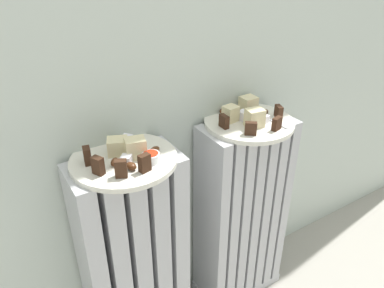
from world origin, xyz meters
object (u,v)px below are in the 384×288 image
(jam_bowl_right, at_px, (255,113))
(radiator_right, at_px, (241,215))
(radiator_left, at_px, (135,262))
(plate_left, at_px, (124,160))
(fork, at_px, (272,121))
(plate_right, at_px, (249,122))
(jam_bowl_left, at_px, (151,157))

(jam_bowl_right, bearing_deg, radiator_right, -170.61)
(radiator_left, distance_m, plate_left, 0.33)
(fork, bearing_deg, plate_left, 174.74)
(radiator_left, height_order, radiator_right, same)
(plate_right, relative_size, fork, 2.56)
(radiator_left, height_order, plate_left, plate_left)
(plate_left, height_order, jam_bowl_right, jam_bowl_right)
(plate_left, relative_size, jam_bowl_right, 6.42)
(radiator_left, distance_m, radiator_right, 0.37)
(plate_left, relative_size, plate_right, 1.00)
(radiator_left, relative_size, plate_left, 2.57)
(radiator_right, distance_m, jam_bowl_left, 0.48)
(radiator_left, xyz_separation_m, radiator_right, (0.37, 0.00, 0.00))
(jam_bowl_left, bearing_deg, plate_right, 8.77)
(plate_left, distance_m, jam_bowl_left, 0.07)
(fork, bearing_deg, radiator_left, 174.74)
(plate_right, xyz_separation_m, fork, (0.05, -0.04, 0.01))
(jam_bowl_right, bearing_deg, plate_right, -170.61)
(plate_right, xyz_separation_m, jam_bowl_right, (0.02, 0.00, 0.02))
(radiator_right, xyz_separation_m, jam_bowl_right, (0.02, 0.00, 0.35))
(plate_left, distance_m, fork, 0.42)
(radiator_right, xyz_separation_m, plate_left, (-0.37, 0.00, 0.33))
(jam_bowl_left, height_order, fork, jam_bowl_left)
(radiator_right, height_order, jam_bowl_left, jam_bowl_left)
(radiator_right, distance_m, fork, 0.34)
(plate_right, distance_m, fork, 0.06)
(plate_left, relative_size, fork, 2.56)
(radiator_right, height_order, jam_bowl_right, jam_bowl_right)
(plate_right, bearing_deg, radiator_left, 180.00)
(jam_bowl_right, bearing_deg, plate_left, -179.50)
(plate_left, xyz_separation_m, jam_bowl_left, (0.05, -0.05, 0.02))
(fork, bearing_deg, plate_right, 141.84)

